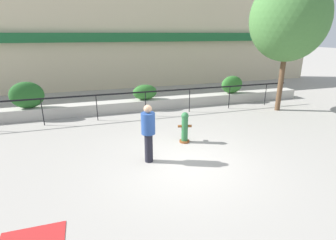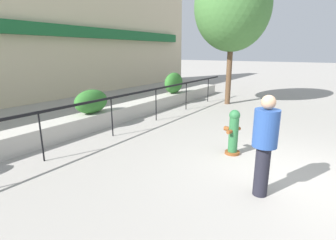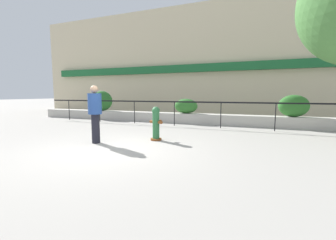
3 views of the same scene
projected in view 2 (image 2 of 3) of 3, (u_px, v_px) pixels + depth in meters
name	position (u px, v px, depth m)	size (l,w,h in m)	color
ground_plane	(298.00, 180.00, 5.00)	(120.00, 120.00, 0.00)	#9E9991
planter_wall_low	(87.00, 122.00, 8.13)	(18.00, 0.70, 0.50)	#B7B2A8
fence_railing_segment	(111.00, 102.00, 7.35)	(15.00, 0.05, 1.15)	black
hedge_bush_1	(91.00, 101.00, 8.16)	(1.20, 0.65, 0.74)	#2D6B28
hedge_bush_2	(174.00, 83.00, 12.03)	(1.22, 0.61, 0.94)	#2D6B28
fire_hydrant	(233.00, 132.00, 6.16)	(0.48, 0.47, 1.08)	brown
street_tree	(233.00, 7.00, 11.18)	(3.58, 3.22, 6.11)	brown
pedestrian	(265.00, 140.00, 4.26)	(0.45, 0.45, 1.73)	black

